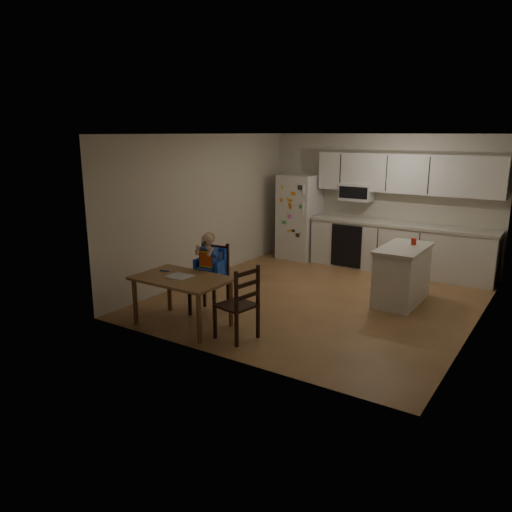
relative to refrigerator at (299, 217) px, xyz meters
The scene contains 10 objects.
room 2.31m from the refrigerator, 47.16° to the right, with size 4.52×5.01×2.51m.
refrigerator is the anchor object (origin of this frame).
kitchen_run 2.05m from the refrigerator, ahead, with size 3.37×0.62×2.15m.
kitchen_island 3.13m from the refrigerator, 31.26° to the right, with size 0.61×1.17×0.87m.
red_cup 3.06m from the refrigerator, 27.11° to the right, with size 0.08×0.08×0.10m, color red.
dining_table 4.19m from the refrigerator, 83.03° to the right, with size 1.25×0.80×0.67m.
napkin 4.18m from the refrigerator, 83.64° to the right, with size 0.32×0.27×0.01m, color silver.
toddler_spoon 4.08m from the refrigerator, 88.51° to the right, with size 0.02×0.02×0.12m, color blue.
chair_booster 3.58m from the refrigerator, 81.95° to the right, with size 0.50×0.50×1.17m.
chair_side 4.39m from the refrigerator, 70.63° to the right, with size 0.48×0.48×0.95m.
Camera 1 is at (3.23, -6.72, 2.53)m, focal length 35.00 mm.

